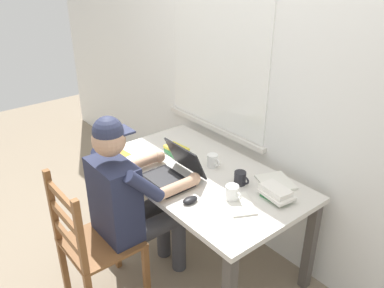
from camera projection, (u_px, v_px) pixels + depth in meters
name	position (u px, v px, depth m)	size (l,w,h in m)	color
ground_plane	(200.00, 255.00, 2.94)	(8.00, 8.00, 0.00)	gray
back_wall	(256.00, 74.00, 2.65)	(6.00, 0.08, 2.60)	silver
desk	(200.00, 184.00, 2.67)	(1.43, 0.82, 0.71)	beige
seated_person	(130.00, 197.00, 2.43)	(0.50, 0.60, 1.24)	#232842
wooden_chair	(93.00, 244.00, 2.37)	(0.42, 0.42, 0.93)	brown
laptop	(174.00, 172.00, 2.54)	(0.33, 0.32, 0.22)	black
computer_mouse	(190.00, 200.00, 2.31)	(0.06, 0.10, 0.03)	black
coffee_mug_white	(213.00, 161.00, 2.69)	(0.11, 0.07, 0.09)	white
coffee_mug_dark	(240.00, 178.00, 2.48)	(0.11, 0.08, 0.09)	black
coffee_mug_spare	(232.00, 193.00, 2.32)	(0.12, 0.08, 0.10)	white
book_stack_main	(276.00, 193.00, 2.35)	(0.21, 0.16, 0.07)	#38844C
book_stack_side	(177.00, 150.00, 2.87)	(0.18, 0.14, 0.06)	#38844C
paper_pile_near_laptop	(276.00, 182.00, 2.51)	(0.22, 0.20, 0.02)	silver
paper_pile_back_corner	(240.00, 204.00, 2.30)	(0.23, 0.15, 0.01)	silver
landscape_photo_print	(121.00, 153.00, 2.88)	(0.13, 0.09, 0.00)	gold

